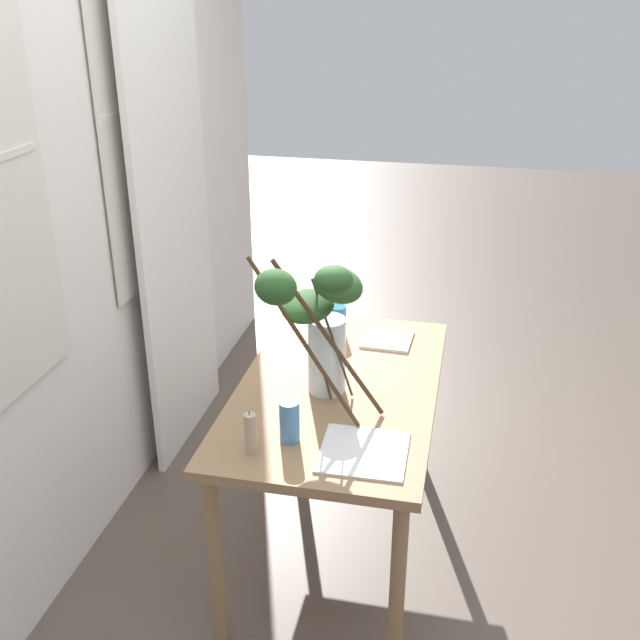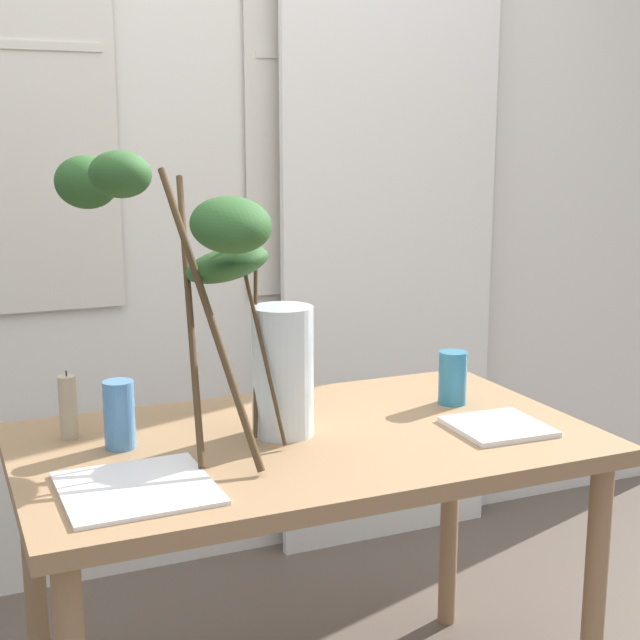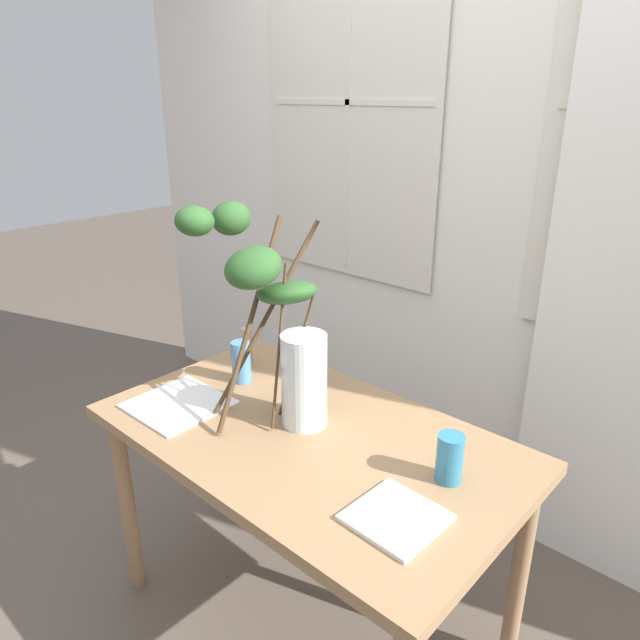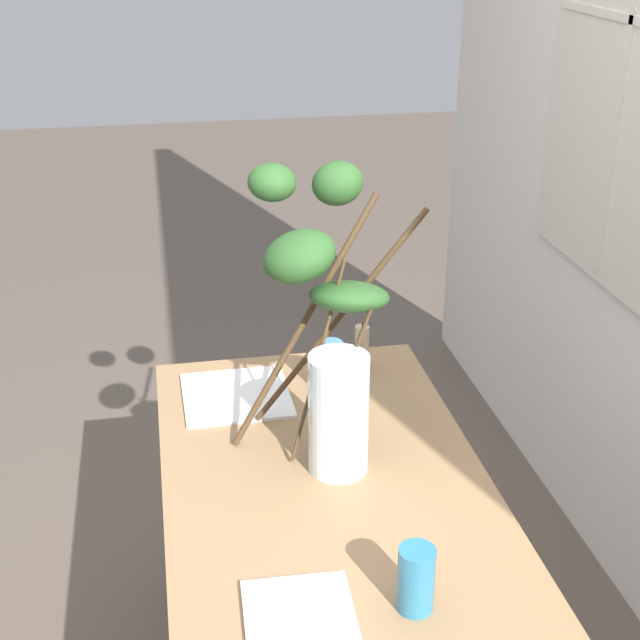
{
  "view_description": "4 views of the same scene",
  "coord_description": "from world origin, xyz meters",
  "px_view_note": "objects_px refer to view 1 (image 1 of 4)",
  "views": [
    {
      "loc": [
        -2.37,
        -0.44,
        2.12
      ],
      "look_at": [
        0.01,
        0.07,
        1.0
      ],
      "focal_mm": 41.74,
      "sensor_mm": 36.0,
      "label": 1
    },
    {
      "loc": [
        -0.73,
        -1.76,
        1.39
      ],
      "look_at": [
        0.03,
        -0.0,
        1.0
      ],
      "focal_mm": 50.87,
      "sensor_mm": 36.0,
      "label": 2
    },
    {
      "loc": [
        1.01,
        -1.05,
        1.67
      ],
      "look_at": [
        -0.02,
        0.08,
        1.06
      ],
      "focal_mm": 32.52,
      "sensor_mm": 36.0,
      "label": 3
    },
    {
      "loc": [
        1.64,
        -0.32,
        1.92
      ],
      "look_at": [
        -0.06,
        -0.0,
        1.11
      ],
      "focal_mm": 50.48,
      "sensor_mm": 36.0,
      "label": 4
    }
  ],
  "objects_px": {
    "vase_with_branches": "(321,325)",
    "drinking_glass_blue_right": "(338,321)",
    "drinking_glass_blue_left": "(289,422)",
    "plate_square_left": "(364,452)",
    "pillar_candle": "(250,433)",
    "dining_table": "(338,405)",
    "plate_square_right": "(387,339)"
  },
  "relations": [
    {
      "from": "drinking_glass_blue_left",
      "to": "plate_square_left",
      "type": "distance_m",
      "value": 0.26
    },
    {
      "from": "vase_with_branches",
      "to": "pillar_candle",
      "type": "relative_size",
      "value": 4.14
    },
    {
      "from": "vase_with_branches",
      "to": "plate_square_left",
      "type": "bearing_deg",
      "value": -142.74
    },
    {
      "from": "drinking_glass_blue_left",
      "to": "pillar_candle",
      "type": "height_order",
      "value": "pillar_candle"
    },
    {
      "from": "vase_with_branches",
      "to": "pillar_candle",
      "type": "height_order",
      "value": "vase_with_branches"
    },
    {
      "from": "vase_with_branches",
      "to": "plate_square_right",
      "type": "height_order",
      "value": "vase_with_branches"
    },
    {
      "from": "plate_square_left",
      "to": "drinking_glass_blue_right",
      "type": "bearing_deg",
      "value": 16.32
    },
    {
      "from": "plate_square_right",
      "to": "dining_table",
      "type": "bearing_deg",
      "value": 162.38
    },
    {
      "from": "dining_table",
      "to": "plate_square_right",
      "type": "height_order",
      "value": "plate_square_right"
    },
    {
      "from": "dining_table",
      "to": "drinking_glass_blue_right",
      "type": "relative_size",
      "value": 9.54
    },
    {
      "from": "plate_square_left",
      "to": "pillar_candle",
      "type": "xyz_separation_m",
      "value": [
        -0.07,
        0.35,
        0.07
      ]
    },
    {
      "from": "drinking_glass_blue_left",
      "to": "drinking_glass_blue_right",
      "type": "distance_m",
      "value": 0.81
    },
    {
      "from": "vase_with_branches",
      "to": "pillar_candle",
      "type": "xyz_separation_m",
      "value": [
        -0.32,
        0.16,
        -0.25
      ]
    },
    {
      "from": "vase_with_branches",
      "to": "plate_square_left",
      "type": "xyz_separation_m",
      "value": [
        -0.25,
        -0.19,
        -0.31
      ]
    },
    {
      "from": "vase_with_branches",
      "to": "drinking_glass_blue_left",
      "type": "distance_m",
      "value": 0.34
    },
    {
      "from": "dining_table",
      "to": "plate_square_right",
      "type": "xyz_separation_m",
      "value": [
        0.41,
        -0.13,
        0.09
      ]
    },
    {
      "from": "drinking_glass_blue_right",
      "to": "drinking_glass_blue_left",
      "type": "bearing_deg",
      "value": 179.75
    },
    {
      "from": "plate_square_left",
      "to": "plate_square_right",
      "type": "distance_m",
      "value": 0.82
    },
    {
      "from": "vase_with_branches",
      "to": "drinking_glass_blue_left",
      "type": "relative_size",
      "value": 4.32
    },
    {
      "from": "vase_with_branches",
      "to": "plate_square_right",
      "type": "xyz_separation_m",
      "value": [
        0.57,
        -0.16,
        -0.31
      ]
    },
    {
      "from": "drinking_glass_blue_left",
      "to": "dining_table",
      "type": "bearing_deg",
      "value": -12.41
    },
    {
      "from": "drinking_glass_blue_right",
      "to": "plate_square_left",
      "type": "relative_size",
      "value": 0.47
    },
    {
      "from": "drinking_glass_blue_left",
      "to": "plate_square_left",
      "type": "bearing_deg",
      "value": -94.55
    },
    {
      "from": "drinking_glass_blue_right",
      "to": "plate_square_left",
      "type": "xyz_separation_m",
      "value": [
        -0.83,
        -0.24,
        -0.06
      ]
    },
    {
      "from": "drinking_glass_blue_right",
      "to": "plate_square_right",
      "type": "xyz_separation_m",
      "value": [
        -0.01,
        -0.21,
        -0.06
      ]
    },
    {
      "from": "plate_square_right",
      "to": "pillar_candle",
      "type": "distance_m",
      "value": 0.95
    },
    {
      "from": "dining_table",
      "to": "pillar_candle",
      "type": "distance_m",
      "value": 0.54
    },
    {
      "from": "plate_square_left",
      "to": "pillar_candle",
      "type": "relative_size",
      "value": 1.82
    },
    {
      "from": "vase_with_branches",
      "to": "drinking_glass_blue_right",
      "type": "xyz_separation_m",
      "value": [
        0.58,
        0.05,
        -0.25
      ]
    },
    {
      "from": "vase_with_branches",
      "to": "drinking_glass_blue_right",
      "type": "height_order",
      "value": "vase_with_branches"
    },
    {
      "from": "plate_square_right",
      "to": "drinking_glass_blue_right",
      "type": "bearing_deg",
      "value": 87.0
    },
    {
      "from": "plate_square_right",
      "to": "plate_square_left",
      "type": "bearing_deg",
      "value": -177.84
    }
  ]
}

